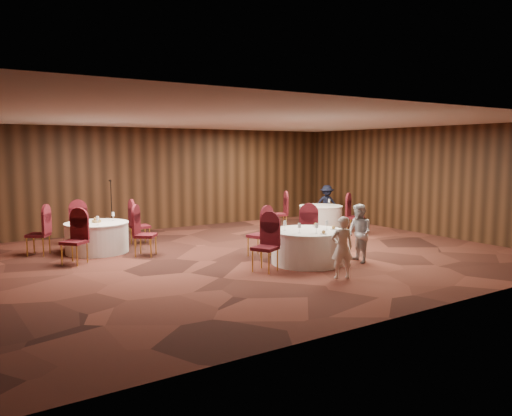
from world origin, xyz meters
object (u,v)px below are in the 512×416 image
woman_a (342,248)px  man_c (327,204)px  table_right (321,217)px  mic_stand (112,222)px  woman_b (359,233)px  table_left (97,237)px  table_main (308,246)px

woman_a → man_c: man_c is taller
table_right → woman_a: size_ratio=1.13×
table_right → mic_stand: size_ratio=0.82×
mic_stand → woman_b: mic_stand is taller
table_left → man_c: 8.18m
table_left → man_c: bearing=5.9°
table_left → woman_a: bearing=-57.2°
table_left → man_c: size_ratio=1.18×
table_right → woman_a: 6.31m
table_left → table_right: size_ratio=1.11×
table_main → table_right: size_ratio=1.18×
man_c → table_left: bearing=-147.5°
table_left → woman_b: bearing=-43.0°
table_left → woman_a: size_ratio=1.25×
table_left → mic_stand: bearing=62.3°
table_left → table_right: 7.07m
mic_stand → woman_a: size_ratio=1.37×
mic_stand → woman_b: 7.05m
woman_b → table_right: bearing=159.9°
woman_b → woman_a: bearing=-46.3°
table_right → woman_b: woman_b is taller
mic_stand → man_c: (7.25, -0.82, 0.15)m
table_main → table_right: bearing=46.5°
table_main → mic_stand: mic_stand is taller
table_main → man_c: 6.46m
woman_b → man_c: (3.52, 5.15, -0.01)m
woman_a → man_c: bearing=-105.9°
man_c → table_main: bearing=-108.1°
mic_stand → woman_a: bearing=-70.3°
table_main → table_left: size_ratio=1.07×
woman_a → mic_stand: bearing=-47.5°
table_main → woman_b: bearing=-28.6°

